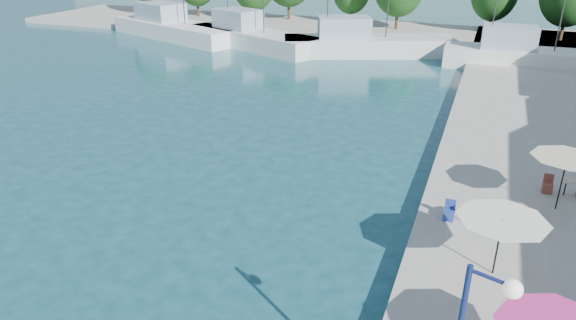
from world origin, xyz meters
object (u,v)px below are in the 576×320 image
at_px(trawler_02, 251,37).
at_px(umbrella_white, 502,226).
at_px(trawler_03, 364,44).
at_px(trawler_04, 529,58).
at_px(trawler_01, 173,28).
at_px(umbrella_cream, 566,163).

distance_m(trawler_02, umbrella_white, 43.08).
relative_size(trawler_02, trawler_03, 0.98).
xyz_separation_m(trawler_04, umbrella_white, (-2.15, -34.68, 1.41)).
relative_size(trawler_03, trawler_04, 1.11).
distance_m(trawler_01, trawler_03, 23.41).
xyz_separation_m(trawler_01, umbrella_white, (36.54, -36.42, 1.41)).
bearing_deg(trawler_04, umbrella_cream, -91.71).
bearing_deg(trawler_03, umbrella_cream, -84.35).
bearing_deg(trawler_01, trawler_04, 18.26).
relative_size(trawler_04, umbrella_white, 5.19).
bearing_deg(umbrella_cream, trawler_03, 117.82).
xyz_separation_m(trawler_01, trawler_02, (10.98, -1.77, 0.00)).
relative_size(trawler_02, umbrella_cream, 5.97).
bearing_deg(umbrella_cream, trawler_04, 90.42).
distance_m(trawler_02, umbrella_cream, 40.21).
height_order(trawler_01, umbrella_cream, trawler_01).
relative_size(trawler_01, umbrella_white, 6.40).
relative_size(trawler_01, trawler_04, 1.23).
distance_m(trawler_03, umbrella_white, 37.59).
bearing_deg(trawler_03, trawler_02, 160.29).
relative_size(trawler_04, umbrella_cream, 5.48).
distance_m(trawler_02, trawler_03, 12.40).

